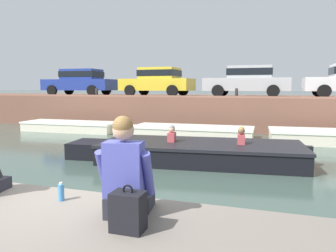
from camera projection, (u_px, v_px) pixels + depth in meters
ground_plane at (183, 158)px, 9.69m from camera, size 400.00×400.00×0.00m
far_quay_wall at (226, 111)px, 17.98m from camera, size 60.00×6.00×1.62m
far_wall_coping at (218, 97)px, 15.16m from camera, size 60.00×0.24×0.08m
boat_moored_west_cream at (75, 127)px, 15.65m from camera, size 5.55×1.73×0.46m
boat_moored_central_cream at (187, 132)px, 13.73m from camera, size 5.94×1.82×0.48m
motorboat_passing at (191, 152)px, 9.29m from camera, size 6.87×2.80×1.03m
car_leftmost_blue at (80, 81)px, 19.60m from camera, size 4.27×2.12×1.54m
car_left_inner_yellow at (158, 81)px, 18.06m from camera, size 4.01×2.13×1.54m
car_centre_silver at (248, 80)px, 16.57m from camera, size 4.24×1.93×1.54m
mooring_bollard_west at (97, 92)px, 17.25m from camera, size 0.15×0.15×0.45m
mooring_bollard_mid at (236, 92)px, 15.01m from camera, size 0.15×0.15×0.45m
person_seated_right at (125, 177)px, 3.13m from camera, size 0.57×0.57×0.97m
bottle_drink at (61, 192)px, 3.55m from camera, size 0.06×0.06×0.20m
backpack_on_ledge at (129, 212)px, 2.80m from camera, size 0.28×0.24×0.41m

